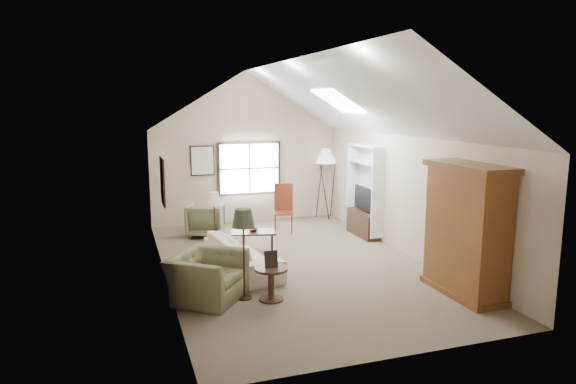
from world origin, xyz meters
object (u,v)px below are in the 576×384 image
object	(u,v)px
sofa	(242,254)
armchair_far	(206,220)
coffee_table	(254,242)
armchair_near	(207,277)
armoire	(467,230)
side_chair	(284,209)
side_table	(271,284)

from	to	relation	value
sofa	armchair_far	bearing A→B (deg)	-2.59
coffee_table	armchair_near	bearing A→B (deg)	-120.89
armoire	sofa	distance (m)	4.09
armchair_far	coffee_table	bearing A→B (deg)	131.45
armchair_near	side_chair	distance (m)	4.60
armchair_near	side_table	distance (m)	1.05
armoire	coffee_table	size ratio (longest dim) A/B	2.35
armoire	coffee_table	bearing A→B (deg)	128.81
armchair_near	armchair_far	size ratio (longest dim) A/B	1.34
sofa	armchair_far	xyz separation A→B (m)	(-0.22, 2.85, 0.08)
armchair_near	side_table	world-z (taller)	armchair_near
sofa	side_chair	size ratio (longest dim) A/B	1.84
side_table	side_chair	size ratio (longest dim) A/B	0.46
coffee_table	side_chair	distance (m)	1.94
coffee_table	armoire	bearing A→B (deg)	-51.19
armoire	sofa	size ratio (longest dim) A/B	1.00
armchair_far	coffee_table	size ratio (longest dim) A/B	0.93
armchair_near	coffee_table	world-z (taller)	armchair_near
armchair_near	sofa	bearing A→B (deg)	2.22
armoire	armchair_near	distance (m)	4.34
sofa	side_table	distance (m)	1.60
armchair_near	coffee_table	distance (m)	2.70
sofa	armchair_near	xyz separation A→B (m)	(-0.88, -1.24, 0.06)
armoire	armchair_near	world-z (taller)	armoire
coffee_table	side_chair	xyz separation A→B (m)	(1.17, 1.51, 0.36)
coffee_table	side_table	size ratio (longest dim) A/B	1.70
side_chair	armchair_far	bearing A→B (deg)	-169.91
armoire	side_chair	size ratio (longest dim) A/B	1.84
armchair_far	side_chair	bearing A→B (deg)	-168.90
armchair_near	side_chair	bearing A→B (deg)	3.91
armchair_near	coffee_table	size ratio (longest dim) A/B	1.25
armchair_near	armchair_far	distance (m)	4.15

